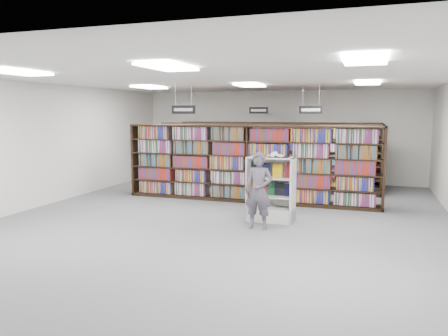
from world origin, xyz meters
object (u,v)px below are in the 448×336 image
(endcap_display, at_px, (271,199))
(shopper, at_px, (259,191))
(bookshelf_row_near, at_px, (249,164))
(open_book, at_px, (274,156))

(endcap_display, relative_size, shopper, 0.90)
(bookshelf_row_near, relative_size, shopper, 4.31)
(bookshelf_row_near, bearing_deg, shopper, -70.80)
(open_book, distance_m, shopper, 1.02)
(bookshelf_row_near, height_order, endcap_display, bookshelf_row_near)
(bookshelf_row_near, bearing_deg, endcap_display, -61.61)
(endcap_display, relative_size, open_book, 2.13)
(endcap_display, height_order, shopper, shopper)
(open_book, bearing_deg, bookshelf_row_near, 117.65)
(bookshelf_row_near, xyz_separation_m, endcap_display, (1.04, -1.92, -0.56))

